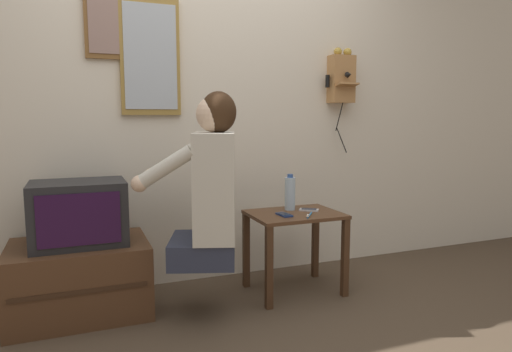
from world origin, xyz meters
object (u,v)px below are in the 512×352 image
Objects in this scene: water_bottle at (290,193)px; toothbrush at (309,215)px; television at (79,213)px; cell_phone_spare at (309,210)px; person at (210,186)px; framed_picture at (112,23)px; wall_phone_antique at (341,78)px; wall_mirror at (150,57)px; cell_phone_held at (284,215)px.

water_bottle is 1.70× the size of toothbrush.
cell_phone_spare is (1.40, -0.11, -0.07)m from television.
framed_picture is (-0.44, 0.58, 0.95)m from person.
water_bottle is at bearing -17.92° from framed_picture.
television is at bearing -128.92° from framed_picture.
wall_phone_antique is at bearing 27.98° from water_bottle.
framed_picture is 0.29m from wall_mirror.
cell_phone_held is (0.94, -0.49, -1.17)m from framed_picture.
cell_phone_held is (-0.67, -0.45, -0.89)m from wall_phone_antique.
cell_phone_held is (1.19, -0.19, -0.07)m from television.
wall_phone_antique is 5.55× the size of toothbrush.
framed_picture is at bearing 162.08° from water_bottle.
toothbrush is at bearing -172.42° from cell_phone_spare.
wall_mirror is 1.42m from cell_phone_spare.
water_bottle is at bearing 48.71° from cell_phone_held.
water_bottle is at bearing -49.67° from person.
television is at bearing 25.37° from toothbrush.
framed_picture is at bearing 105.31° from cell_phone_spare.
wall_phone_antique reaches higher than cell_phone_held.
framed_picture is at bearing 8.80° from toothbrush.
toothbrush reaches higher than cell_phone_spare.
cell_phone_spare is at bearing -23.92° from wall_mirror.
television is at bearing 166.28° from cell_phone_held.
wall_phone_antique is 1.39m from wall_mirror.
framed_picture reaches higher than water_bottle.
wall_phone_antique is 1.06× the size of wall_mirror.
water_bottle is at bearing 88.29° from cell_phone_spare.
person is 2.24× the size of framed_picture.
wall_mirror is 3.07× the size of water_bottle.
wall_phone_antique reaches higher than water_bottle.
framed_picture reaches higher than wall_mirror.
toothbrush is at bearing -33.54° from wall_mirror.
water_bottle is at bearing -152.02° from wall_phone_antique.
television reaches higher than cell_phone_held.
person reaches higher than water_bottle.
person is at bearing -52.67° from framed_picture.
framed_picture reaches higher than person.
person reaches higher than cell_phone_spare.
framed_picture reaches higher than wall_phone_antique.
water_bottle is 0.25m from toothbrush.
wall_phone_antique is 1.16m from toothbrush.
water_bottle is (-0.10, 0.08, 0.11)m from cell_phone_spare.
person is at bearing -155.46° from wall_phone_antique.
person is at bearing -69.18° from wall_mirror.
toothbrush is (0.63, 0.01, -0.22)m from person.
wall_phone_antique is at bearing -1.57° from framed_picture.
person reaches higher than cell_phone_held.
wall_phone_antique is (1.17, 0.53, 0.67)m from person.
person reaches higher than toothbrush.
water_bottle is at bearing -1.59° from television.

